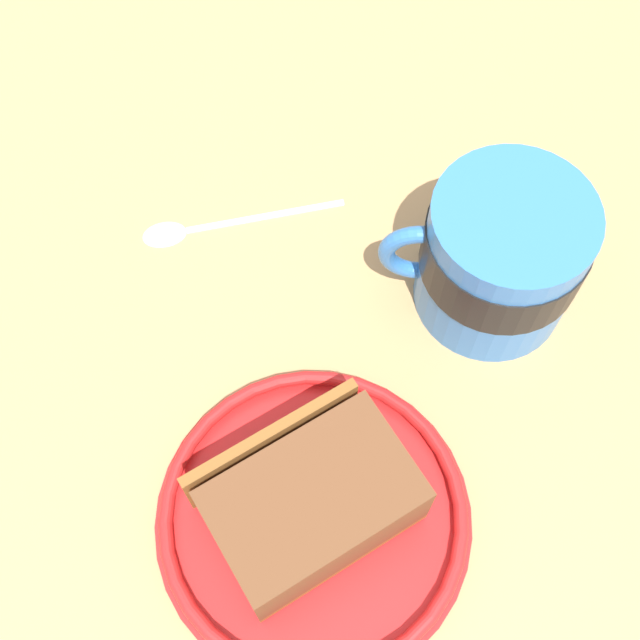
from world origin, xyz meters
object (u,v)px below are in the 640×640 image
object	(u,v)px
small_plate	(313,516)
tea_mug	(500,254)
cake_slice	(311,501)
teaspoon	(201,225)

from	to	relation	value
small_plate	tea_mug	distance (cm)	18.90
cake_slice	teaspoon	bearing A→B (deg)	51.26
tea_mug	teaspoon	bearing A→B (deg)	104.92
tea_mug	teaspoon	size ratio (longest dim) A/B	1.06
tea_mug	small_plate	bearing A→B (deg)	172.76
cake_slice	tea_mug	xyz separation A→B (cm)	(18.11, -2.55, 1.92)
small_plate	tea_mug	xyz separation A→B (cm)	(18.24, -2.32, 4.36)
cake_slice	teaspoon	distance (cm)	21.10
cake_slice	tea_mug	size ratio (longest dim) A/B	1.11
cake_slice	teaspoon	world-z (taller)	cake_slice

